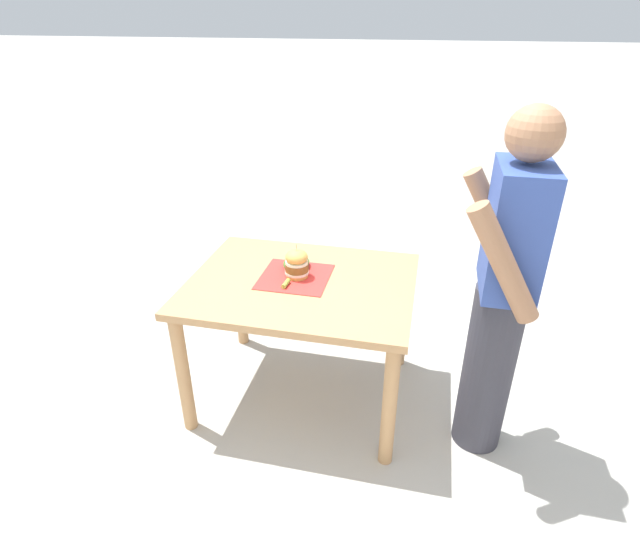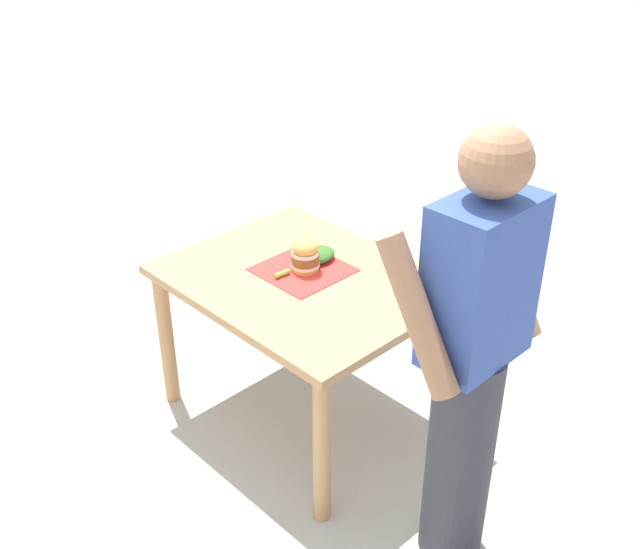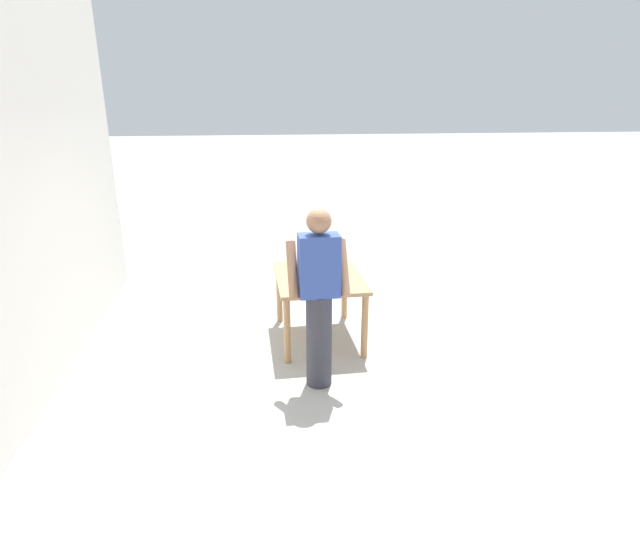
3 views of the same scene
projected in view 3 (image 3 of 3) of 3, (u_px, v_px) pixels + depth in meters
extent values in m
plane|color=#ADAAA3|center=(319.00, 337.00, 5.70)|extent=(80.00, 80.00, 0.00)
cube|color=tan|center=(319.00, 278.00, 5.47)|extent=(0.92, 1.17, 0.04)
cylinder|color=tan|center=(344.00, 291.00, 6.14)|extent=(0.07, 0.07, 0.70)
cylinder|color=tan|center=(279.00, 294.00, 6.02)|extent=(0.07, 0.07, 0.70)
cylinder|color=tan|center=(365.00, 326.00, 5.15)|extent=(0.07, 0.07, 0.70)
cylinder|color=tan|center=(287.00, 331.00, 5.04)|extent=(0.07, 0.07, 0.70)
cube|color=red|center=(321.00, 274.00, 5.51)|extent=(0.36, 0.36, 0.00)
cylinder|color=gold|center=(322.00, 274.00, 5.49)|extent=(0.12, 0.12, 0.02)
cylinder|color=silver|center=(322.00, 272.00, 5.49)|extent=(0.13, 0.13, 0.01)
cylinder|color=brown|center=(322.00, 270.00, 5.48)|extent=(0.12, 0.12, 0.04)
cylinder|color=silver|center=(322.00, 267.00, 5.47)|extent=(0.12, 0.12, 0.01)
ellipsoid|color=gold|center=(322.00, 265.00, 5.46)|extent=(0.12, 0.12, 0.08)
cylinder|color=#D1B77F|center=(322.00, 261.00, 5.44)|extent=(0.00, 0.00, 0.05)
cylinder|color=#8EA83D|center=(311.00, 273.00, 5.50)|extent=(0.08, 0.03, 0.02)
ellipsoid|color=#386B28|center=(330.00, 271.00, 5.53)|extent=(0.18, 0.14, 0.06)
cylinder|color=#33333D|center=(319.00, 340.00, 4.63)|extent=(0.24, 0.24, 0.90)
cube|color=#334C9E|center=(319.00, 266.00, 4.39)|extent=(0.36, 0.22, 0.56)
sphere|color=#9E7051|center=(319.00, 221.00, 4.26)|extent=(0.22, 0.22, 0.22)
cylinder|color=#9E7051|center=(343.00, 268.00, 4.50)|extent=(0.09, 0.34, 0.50)
cylinder|color=#9E7051|center=(292.00, 270.00, 4.43)|extent=(0.09, 0.34, 0.50)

